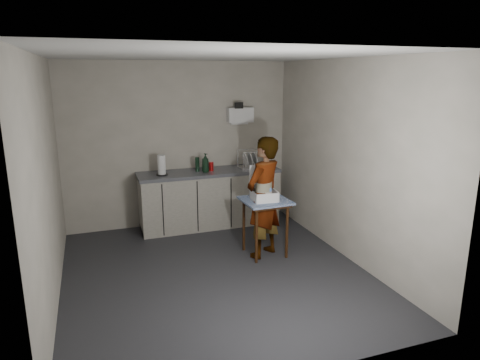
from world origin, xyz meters
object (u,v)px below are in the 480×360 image
object	(u,v)px
standing_man	(264,198)
bakery_box	(264,192)
soda_can	(211,166)
dish_rack	(251,164)
paper_towel	(162,166)
dark_bottle	(197,164)
kitchen_counter	(210,200)
side_table	(265,207)
soap_bottle	(205,163)

from	to	relation	value
standing_man	bakery_box	world-z (taller)	standing_man
soda_can	dish_rack	xyz separation A→B (m)	(0.67, -0.01, -0.00)
paper_towel	standing_man	bearing A→B (deg)	-49.93
soda_can	paper_towel	size ratio (longest dim) A/B	0.45
dark_bottle	bakery_box	distance (m)	1.49
dish_rack	bakery_box	size ratio (longest dim) A/B	0.94
kitchen_counter	dark_bottle	distance (m)	0.62
soda_can	side_table	bearing A→B (deg)	-74.80
soda_can	bakery_box	world-z (taller)	bakery_box
side_table	bakery_box	bearing A→B (deg)	164.55
paper_towel	bakery_box	xyz separation A→B (m)	(1.13, -1.30, -0.18)
soap_bottle	paper_towel	xyz separation A→B (m)	(-0.68, 0.02, -0.00)
side_table	standing_man	distance (m)	0.15
kitchen_counter	bakery_box	xyz separation A→B (m)	(0.38, -1.35, 0.45)
soda_can	soap_bottle	bearing A→B (deg)	-150.50
side_table	kitchen_counter	bearing A→B (deg)	104.70
side_table	dark_bottle	bearing A→B (deg)	111.24
kitchen_counter	soda_can	size ratio (longest dim) A/B	16.31
dark_bottle	dish_rack	world-z (taller)	dish_rack
standing_man	soap_bottle	xyz separation A→B (m)	(-0.44, 1.31, 0.24)
bakery_box	kitchen_counter	bearing A→B (deg)	110.35
dish_rack	bakery_box	xyz separation A→B (m)	(-0.32, -1.33, -0.10)
dish_rack	kitchen_counter	bearing A→B (deg)	178.27
soap_bottle	soda_can	bearing A→B (deg)	29.50
dish_rack	dark_bottle	bearing A→B (deg)	177.39
soda_can	bakery_box	xyz separation A→B (m)	(0.34, -1.34, -0.10)
standing_man	dark_bottle	distance (m)	1.52
soap_bottle	bakery_box	world-z (taller)	bakery_box
side_table	soap_bottle	distance (m)	1.42
soap_bottle	paper_towel	world-z (taller)	paper_towel
bakery_box	paper_towel	bearing A→B (deg)	135.82
bakery_box	dish_rack	bearing A→B (deg)	81.03
standing_man	dish_rack	world-z (taller)	standing_man
kitchen_counter	bakery_box	world-z (taller)	bakery_box
standing_man	soap_bottle	size ratio (longest dim) A/B	5.50
kitchen_counter	side_table	distance (m)	1.43
standing_man	dish_rack	size ratio (longest dim) A/B	3.90
dish_rack	soap_bottle	bearing A→B (deg)	-176.18
side_table	paper_towel	xyz separation A→B (m)	(-1.15, 1.30, 0.38)
side_table	paper_towel	bearing A→B (deg)	129.78
standing_man	soda_can	bearing A→B (deg)	-108.23
bakery_box	soap_bottle	bearing A→B (deg)	114.28
dark_bottle	paper_towel	size ratio (longest dim) A/B	0.73
kitchen_counter	soap_bottle	distance (m)	0.64
soap_bottle	dark_bottle	world-z (taller)	soap_bottle
paper_towel	dish_rack	bearing A→B (deg)	1.28
standing_man	side_table	bearing A→B (deg)	-178.09
soda_can	bakery_box	size ratio (longest dim) A/B	0.31
soap_bottle	bakery_box	bearing A→B (deg)	-70.47
standing_man	dark_bottle	xyz separation A→B (m)	(-0.55, 1.40, 0.21)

